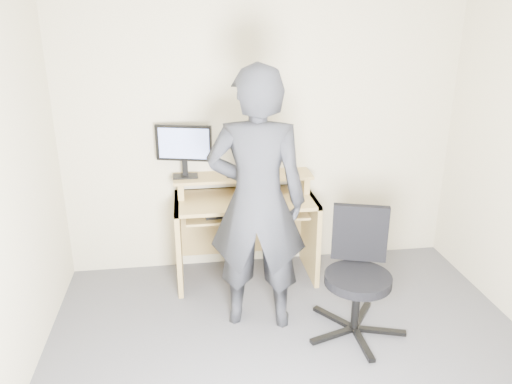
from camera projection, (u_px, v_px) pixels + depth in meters
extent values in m
cube|color=beige|center=(263.00, 132.00, 4.38)|extent=(3.50, 0.02, 2.50)
cube|color=tan|center=(179.00, 242.00, 4.30)|extent=(0.04, 0.60, 0.75)
cube|color=tan|center=(310.00, 234.00, 4.45)|extent=(0.04, 0.60, 0.75)
cube|color=tan|center=(245.00, 200.00, 4.25)|extent=(1.20, 0.60, 0.03)
cube|color=tan|center=(247.00, 214.00, 4.21)|extent=(1.02, 0.38, 0.02)
cube|color=tan|center=(181.00, 187.00, 4.29)|extent=(0.05, 0.28, 0.15)
cube|color=tan|center=(303.00, 181.00, 4.43)|extent=(0.05, 0.28, 0.15)
cube|color=tan|center=(243.00, 176.00, 4.33)|extent=(1.20, 0.30, 0.02)
cube|color=tan|center=(242.00, 220.00, 4.62)|extent=(1.20, 0.03, 0.65)
cube|color=black|center=(186.00, 176.00, 4.27)|extent=(0.21, 0.13, 0.01)
cube|color=black|center=(185.00, 167.00, 4.27)|extent=(0.05, 0.04, 0.13)
cube|color=black|center=(184.00, 143.00, 4.17)|extent=(0.47, 0.15, 0.31)
cube|color=#8295E0|center=(184.00, 144.00, 4.15)|extent=(0.42, 0.11, 0.26)
cube|color=black|center=(248.00, 162.00, 4.34)|extent=(0.09, 0.14, 0.20)
cylinder|color=silver|center=(249.00, 165.00, 4.30)|extent=(0.09, 0.09, 0.18)
cube|color=black|center=(263.00, 175.00, 4.30)|extent=(0.09, 0.14, 0.01)
cube|color=black|center=(229.00, 176.00, 4.26)|extent=(0.05, 0.05, 0.03)
torus|color=silver|center=(232.00, 173.00, 4.37)|extent=(0.19, 0.19, 0.06)
cube|color=black|center=(232.00, 212.00, 4.17)|extent=(0.47, 0.22, 0.03)
ellipsoid|color=black|center=(278.00, 199.00, 4.18)|extent=(0.10, 0.07, 0.04)
cube|color=black|center=(380.00, 331.00, 3.67)|extent=(0.36, 0.16, 0.03)
cube|color=black|center=(361.00, 315.00, 3.86)|extent=(0.25, 0.32, 0.03)
cube|color=black|center=(333.00, 317.00, 3.83)|extent=(0.25, 0.32, 0.03)
cube|color=black|center=(333.00, 335.00, 3.62)|extent=(0.36, 0.16, 0.03)
cube|color=black|center=(363.00, 344.00, 3.52)|extent=(0.05, 0.36, 0.03)
cylinder|color=black|center=(356.00, 305.00, 3.63)|extent=(0.06, 0.06, 0.38)
cylinder|color=black|center=(358.00, 279.00, 3.56)|extent=(0.48, 0.48, 0.07)
cube|color=black|center=(360.00, 233.00, 3.66)|extent=(0.40, 0.18, 0.43)
imported|color=black|center=(257.00, 202.00, 3.54)|extent=(0.79, 0.60, 1.95)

